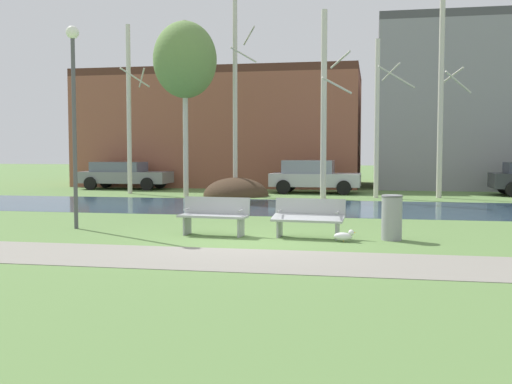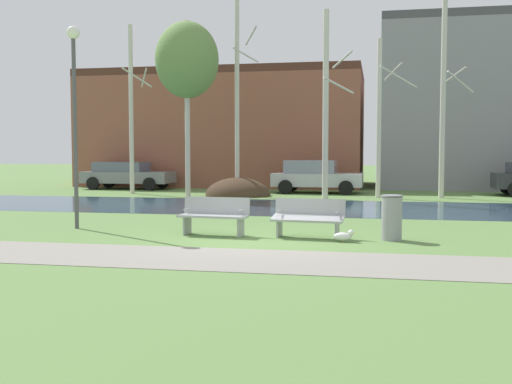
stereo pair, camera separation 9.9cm
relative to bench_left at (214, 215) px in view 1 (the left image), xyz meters
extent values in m
plane|color=#5B7F42|center=(1.08, 9.22, -0.47)|extent=(120.00, 120.00, 0.00)
cube|color=gray|center=(1.08, -2.98, -0.47)|extent=(60.00, 2.29, 0.01)
cube|color=#2D475B|center=(1.08, 7.29, -0.47)|extent=(80.00, 6.19, 0.01)
ellipsoid|color=#423021|center=(-2.24, 12.14, -0.47)|extent=(2.84, 2.69, 1.58)
cube|color=#9EA0A3|center=(-0.01, -0.09, -0.02)|extent=(1.64, 0.62, 0.05)
cube|color=#9EA0A3|center=(0.02, 0.18, 0.20)|extent=(1.60, 0.22, 0.40)
cube|color=#9EA0A3|center=(-0.66, 0.02, -0.25)|extent=(0.08, 0.43, 0.45)
cube|color=#9EA0A3|center=(0.65, -0.09, -0.25)|extent=(0.08, 0.43, 0.45)
cylinder|color=#9EA0A3|center=(-0.66, -0.02, 0.12)|extent=(0.07, 0.28, 0.04)
cylinder|color=#9EA0A3|center=(0.65, -0.13, 0.12)|extent=(0.07, 0.28, 0.04)
cube|color=#9EA0A3|center=(2.17, -0.09, -0.02)|extent=(1.64, 0.62, 0.14)
cube|color=#9EA0A3|center=(2.19, 0.18, 0.20)|extent=(1.60, 0.22, 0.40)
cube|color=#9EA0A3|center=(1.52, 0.02, -0.25)|extent=(0.08, 0.43, 0.45)
cube|color=#9EA0A3|center=(2.83, -0.09, -0.25)|extent=(0.08, 0.43, 0.45)
cylinder|color=#9EA0A3|center=(1.52, -0.02, 0.12)|extent=(0.07, 0.28, 0.04)
cylinder|color=#9EA0A3|center=(2.82, -0.13, 0.12)|extent=(0.07, 0.28, 0.04)
cylinder|color=gray|center=(3.99, 0.00, 0.02)|extent=(0.44, 0.44, 0.99)
torus|color=#545557|center=(3.99, 0.00, 0.48)|extent=(0.47, 0.47, 0.04)
ellipsoid|color=white|center=(2.97, -0.50, -0.35)|extent=(0.39, 0.17, 0.17)
sphere|color=white|center=(3.14, -0.50, -0.26)|extent=(0.12, 0.12, 0.12)
cone|color=gold|center=(3.21, -0.50, -0.26)|extent=(0.07, 0.04, 0.04)
cylinder|color=gold|center=(2.98, -0.53, -0.42)|extent=(0.01, 0.01, 0.10)
cylinder|color=gold|center=(2.98, -0.46, -0.42)|extent=(0.01, 0.01, 0.10)
cylinder|color=#4C4C51|center=(-3.71, 0.52, 1.88)|extent=(0.10, 0.10, 4.70)
sphere|color=white|center=(-3.71, 0.52, 4.38)|extent=(0.32, 0.32, 0.32)
cylinder|color=beige|center=(-7.31, 12.61, 3.34)|extent=(0.20, 0.20, 7.62)
cylinder|color=beige|center=(-6.81, 12.95, 4.80)|extent=(0.63, 0.88, 0.79)
cylinder|color=beige|center=(-6.77, 12.05, 4.70)|extent=(1.05, 1.02, 0.80)
cylinder|color=beige|center=(-4.24, 11.33, 3.23)|extent=(0.22, 0.22, 7.40)
ellipsoid|color=#668947|center=(-4.24, 11.33, 5.30)|extent=(2.67, 2.67, 3.21)
cylinder|color=beige|center=(-2.29, 12.24, 4.08)|extent=(0.20, 0.20, 9.11)
cylinder|color=beige|center=(-1.75, 12.61, 6.45)|extent=(0.73, 1.03, 0.65)
cylinder|color=beige|center=(-1.82, 11.75, 5.51)|extent=(0.98, 0.95, 0.57)
cylinder|color=beige|center=(1.60, 11.28, 3.32)|extent=(0.24, 0.24, 7.59)
cylinder|color=beige|center=(2.23, 11.71, 5.18)|extent=(0.90, 1.27, 0.55)
cylinder|color=beige|center=(2.16, 10.71, 4.04)|extent=(1.16, 1.13, 0.60)
cylinder|color=beige|center=(3.72, 12.17, 2.79)|extent=(0.20, 0.20, 6.52)
cylinder|color=beige|center=(4.27, 12.54, 4.74)|extent=(0.75, 1.05, 0.65)
cylinder|color=beige|center=(4.47, 11.40, 4.39)|extent=(1.52, 1.48, 0.77)
cylinder|color=beige|center=(6.29, 12.62, 3.64)|extent=(0.22, 0.22, 8.22)
cylinder|color=beige|center=(6.81, 12.97, 4.62)|extent=(0.74, 1.04, 0.53)
cylinder|color=beige|center=(6.89, 12.00, 4.20)|extent=(1.19, 1.16, 0.82)
cube|color=slate|center=(-8.77, 15.56, 0.14)|extent=(4.58, 1.81, 0.58)
cube|color=slate|center=(-9.13, 15.57, 0.67)|extent=(2.57, 1.58, 0.49)
cylinder|color=black|center=(-7.25, 16.42, -0.15)|extent=(0.64, 0.23, 0.64)
cylinder|color=black|center=(-7.27, 14.66, -0.15)|extent=(0.64, 0.23, 0.64)
cylinder|color=black|center=(-10.26, 16.46, -0.15)|extent=(0.64, 0.23, 0.64)
cylinder|color=black|center=(-10.28, 14.70, -0.15)|extent=(0.64, 0.23, 0.64)
cube|color=#B2B5BC|center=(0.99, 14.47, 0.15)|extent=(4.12, 1.89, 0.60)
cube|color=gray|center=(0.67, 14.47, 0.74)|extent=(2.31, 1.65, 0.60)
cylinder|color=black|center=(2.35, 15.37, -0.15)|extent=(0.64, 0.23, 0.64)
cylinder|color=black|center=(2.33, 13.53, -0.15)|extent=(0.64, 0.23, 0.64)
cylinder|color=black|center=(-0.35, 15.41, -0.15)|extent=(0.64, 0.23, 0.64)
cylinder|color=black|center=(-0.37, 13.56, -0.15)|extent=(0.64, 0.23, 0.64)
cylinder|color=black|center=(9.44, 15.55, -0.15)|extent=(0.64, 0.23, 0.64)
cube|color=brown|center=(-4.86, 20.95, 2.50)|extent=(15.38, 8.25, 5.94)
cube|color=#4E2C21|center=(-4.86, 20.95, 5.67)|extent=(15.38, 8.25, 0.40)
cube|color=gray|center=(10.82, 21.66, 3.67)|extent=(14.03, 9.46, 8.29)
cube|color=#48484B|center=(10.82, 21.66, 8.02)|extent=(14.03, 9.46, 0.40)
camera|label=1|loc=(3.57, -13.45, 1.47)|focal=42.57mm
camera|label=2|loc=(3.67, -13.43, 1.47)|focal=42.57mm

